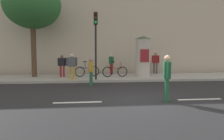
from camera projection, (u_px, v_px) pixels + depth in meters
The scene contains 15 objects.
ground_plane at pixel (141, 101), 7.93m from camera, with size 80.00×80.00×0.00m, color #232326.
sidewalk_curb at pixel (117, 77), 14.86m from camera, with size 36.00×4.00×0.15m, color #9E9B93.
lane_markings at pixel (141, 101), 7.93m from camera, with size 25.80×0.16×0.01m.
building_backdrop at pixel (110, 21), 19.41m from camera, with size 36.00×5.00×9.67m, color #B7A893.
traffic_light at pixel (96, 35), 12.70m from camera, with size 0.24×0.45×4.15m.
poster_column at pixel (143, 56), 14.90m from camera, with size 1.15×1.15×2.90m.
street_tree at pixel (32, 5), 14.16m from camera, with size 3.88×3.88×6.65m.
pedestrian_tallest at pixel (167, 74), 7.73m from camera, with size 0.33×0.57×1.76m.
pedestrian_with_backpack at pixel (91, 70), 11.54m from camera, with size 0.31×0.61×1.53m.
pedestrian_in_light_jacket at pixel (72, 64), 13.04m from camera, with size 0.67×0.25×1.63m.
pedestrian_with_bag at pixel (62, 64), 14.33m from camera, with size 0.63×0.39×1.55m.
pedestrian_in_red_top at pixel (156, 61), 16.69m from camera, with size 0.53×0.53×1.71m.
pedestrian_near_pole at pixel (111, 62), 16.26m from camera, with size 0.36×0.66×1.58m.
bicycle_leaning at pixel (87, 71), 14.65m from camera, with size 1.74×0.44×1.09m.
bicycle_upright at pixel (115, 71), 14.46m from camera, with size 1.77×0.10×1.09m.
Camera 1 is at (-1.92, -7.64, 1.85)m, focal length 33.07 mm.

